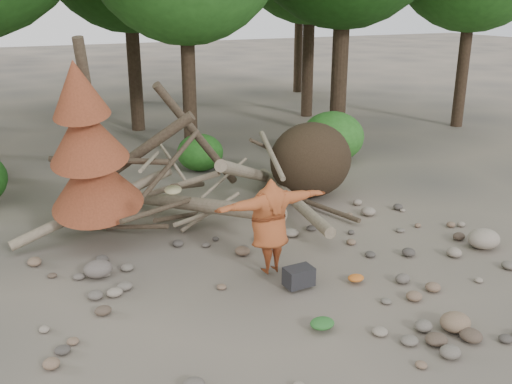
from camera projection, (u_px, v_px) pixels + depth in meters
name	position (u px, v px, depth m)	size (l,w,h in m)	color
ground	(306.00, 286.00, 10.43)	(120.00, 120.00, 0.00)	#514C44
deadfall_pile	(292.00, 165.00, 14.57)	(8.55, 5.24, 3.30)	#332619
dead_conifer	(89.00, 150.00, 11.38)	(2.06, 2.16, 4.35)	#4C3F30
bush_mid	(200.00, 152.00, 17.25)	(1.40, 1.40, 1.12)	#26651D
bush_right	(333.00, 137.00, 18.19)	(2.00, 2.00, 1.60)	#307825
frisbee_thrower	(270.00, 226.00, 10.55)	(2.99, 1.07, 1.84)	#9C4823
backpack	(299.00, 279.00, 10.30)	(0.52, 0.34, 0.34)	black
cloth_green	(322.00, 326.00, 9.02)	(0.40, 0.34, 0.15)	#286227
cloth_orange	(356.00, 280.00, 10.52)	(0.31, 0.26, 0.11)	#BA5E1F
boulder_front_right	(455.00, 322.00, 8.99)	(0.50, 0.45, 0.30)	#7F664F
boulder_mid_right	(484.00, 239.00, 11.96)	(0.68, 0.62, 0.41)	gray
boulder_mid_left	(98.00, 269.00, 10.73)	(0.54, 0.48, 0.32)	#645B54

